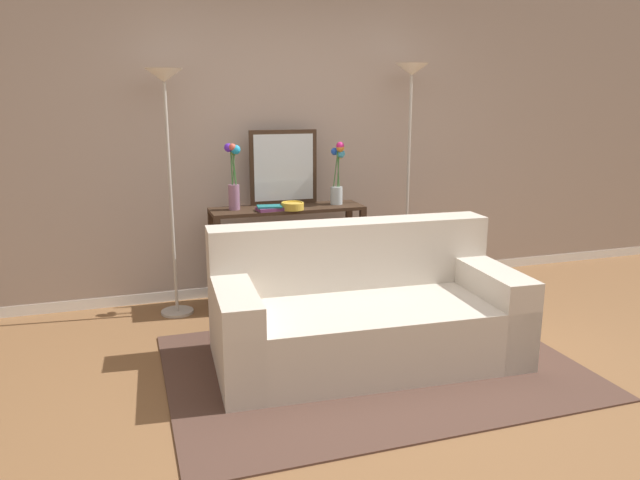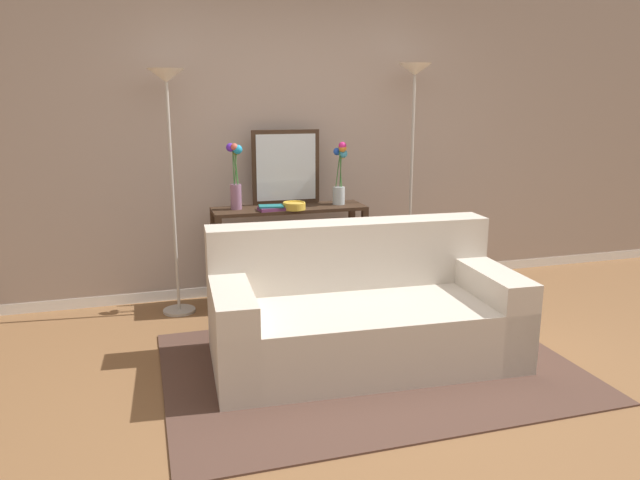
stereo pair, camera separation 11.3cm
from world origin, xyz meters
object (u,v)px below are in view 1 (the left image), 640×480
at_px(vase_short_flowers, 338,174).
at_px(book_row_under_console, 250,298).
at_px(console_table, 288,237).
at_px(floor_lamp_right, 410,115).
at_px(vase_tall_flowers, 234,178).
at_px(fruit_bowl, 292,206).
at_px(book_stack, 270,208).
at_px(floor_lamp_left, 167,125).
at_px(couch, 363,314).
at_px(wall_mirror, 284,167).

bearing_deg(vase_short_flowers, book_row_under_console, -179.31).
relative_size(console_table, floor_lamp_right, 0.64).
height_order(vase_tall_flowers, book_row_under_console, vase_tall_flowers).
relative_size(vase_tall_flowers, fruit_bowl, 2.88).
bearing_deg(vase_short_flowers, floor_lamp_right, -1.46).
bearing_deg(vase_short_flowers, book_stack, -169.17).
distance_m(floor_lamp_right, fruit_bowl, 1.30).
bearing_deg(vase_tall_flowers, floor_lamp_left, -176.65).
bearing_deg(floor_lamp_left, console_table, 0.44).
bearing_deg(console_table, book_stack, -147.94).
bearing_deg(couch, console_table, 97.98).
xyz_separation_m(wall_mirror, book_row_under_console, (-0.35, -0.16, -1.08)).
relative_size(floor_lamp_right, wall_mirror, 3.18).
bearing_deg(couch, wall_mirror, 96.54).
relative_size(floor_lamp_left, floor_lamp_right, 0.97).
distance_m(floor_lamp_right, book_stack, 1.47).
height_order(floor_lamp_left, fruit_bowl, floor_lamp_left).
xyz_separation_m(couch, book_row_under_console, (-0.51, 1.26, -0.25)).
distance_m(couch, vase_short_flowers, 1.51).
height_order(vase_tall_flowers, vase_short_flowers, vase_tall_flowers).
bearing_deg(wall_mirror, fruit_bowl, -90.49).
xyz_separation_m(couch, book_stack, (-0.35, 1.15, 0.53)).
relative_size(wall_mirror, book_stack, 2.86).
xyz_separation_m(floor_lamp_left, vase_tall_flowers, (0.50, 0.03, -0.43)).
distance_m(couch, book_row_under_console, 1.39).
bearing_deg(couch, fruit_bowl, 98.22).
bearing_deg(vase_short_flowers, fruit_bowl, -163.58).
bearing_deg(floor_lamp_right, console_table, 179.63).
xyz_separation_m(console_table, wall_mirror, (0.01, 0.16, 0.57)).
height_order(couch, floor_lamp_left, floor_lamp_left).
bearing_deg(floor_lamp_left, vase_short_flowers, 0.69).
bearing_deg(floor_lamp_right, book_row_under_console, 179.71).
bearing_deg(fruit_bowl, wall_mirror, 89.51).
relative_size(floor_lamp_right, book_row_under_console, 5.27).
relative_size(wall_mirror, vase_short_flowers, 1.18).
height_order(floor_lamp_right, book_stack, floor_lamp_right).
distance_m(couch, wall_mirror, 1.65).
bearing_deg(couch, vase_short_flowers, 77.95).
relative_size(couch, wall_mirror, 3.22).
relative_size(console_table, vase_short_flowers, 2.41).
relative_size(floor_lamp_left, vase_short_flowers, 3.63).
height_order(fruit_bowl, book_row_under_console, fruit_bowl).
bearing_deg(floor_lamp_left, book_row_under_console, 0.68).
xyz_separation_m(floor_lamp_right, fruit_bowl, (-1.09, -0.11, -0.71)).
bearing_deg(floor_lamp_left, floor_lamp_right, 0.00).
distance_m(console_table, vase_tall_flowers, 0.68).
height_order(wall_mirror, vase_short_flowers, wall_mirror).
bearing_deg(floor_lamp_right, couch, -126.30).
bearing_deg(console_table, vase_short_flowers, 1.21).
height_order(floor_lamp_right, book_row_under_console, floor_lamp_right).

